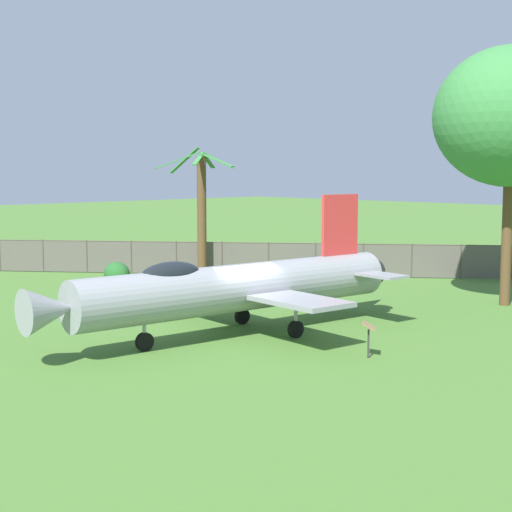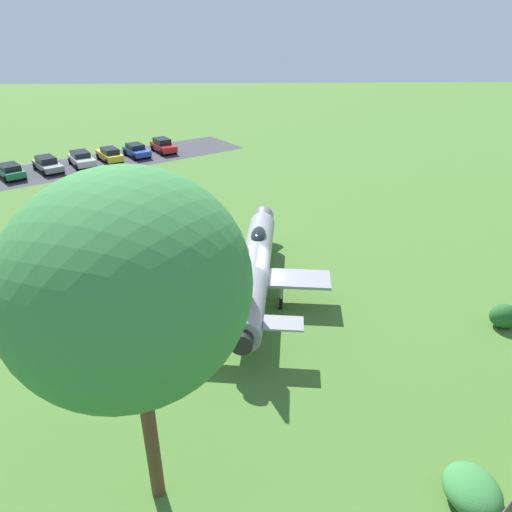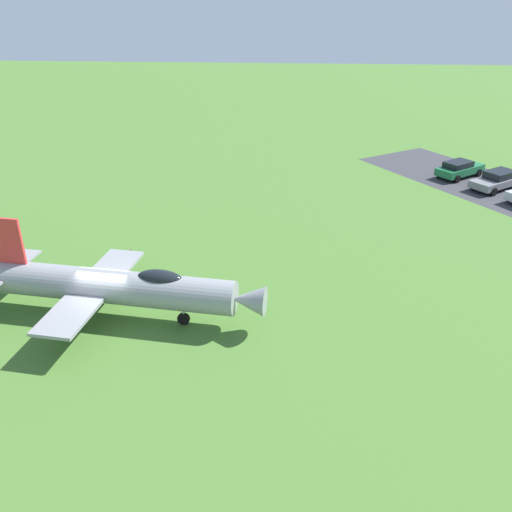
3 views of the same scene
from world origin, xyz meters
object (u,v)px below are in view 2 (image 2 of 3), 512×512
at_px(shrub_by_tree, 472,490).
at_px(parked_car_blue, 136,150).
at_px(display_jet, 255,264).
at_px(parked_car_yellow, 110,154).
at_px(shrub_near_fence, 505,316).
at_px(parked_car_green, 10,170).
at_px(parked_car_red, 163,145).
at_px(parked_car_gray, 47,164).
at_px(info_plaque, 160,288).
at_px(shade_tree, 129,284).
at_px(parked_car_silver, 81,158).

height_order(shrub_by_tree, parked_car_blue, parked_car_blue).
bearing_deg(display_jet, parked_car_yellow, 34.73).
bearing_deg(shrub_near_fence, parked_car_green, 143.82).
xyz_separation_m(parked_car_red, parked_car_gray, (-10.78, -7.37, -0.05)).
xyz_separation_m(display_jet, shrub_near_fence, (12.47, -3.86, -1.11)).
bearing_deg(parked_car_yellow, shrub_near_fence, -172.01).
bearing_deg(shrub_by_tree, parked_car_blue, 113.80).
bearing_deg(shrub_by_tree, info_plaque, 133.51).
bearing_deg(shade_tree, parked_car_silver, 109.82).
distance_m(info_plaque, parked_car_gray, 29.84).
relative_size(info_plaque, parked_car_blue, 0.26).
height_order(info_plaque, parked_car_blue, parked_car_blue).
bearing_deg(shrub_near_fence, display_jet, 162.80).
height_order(shrub_near_fence, parked_car_red, parked_car_red).
xyz_separation_m(parked_car_blue, parked_car_green, (-10.87, -7.65, 0.01)).
height_order(display_jet, parked_car_silver, display_jet).
bearing_deg(parked_car_blue, parked_car_silver, -89.97).
relative_size(shrub_by_tree, parked_car_gray, 0.43).
height_order(parked_car_red, parked_car_silver, parked_car_red).
relative_size(display_jet, parked_car_silver, 3.05).
xyz_separation_m(parked_car_yellow, parked_car_silver, (-2.60, -1.57, -0.02)).
bearing_deg(parked_car_green, info_plaque, 179.09).
relative_size(display_jet, info_plaque, 12.87).
bearing_deg(info_plaque, parked_car_green, 128.01).
relative_size(display_jet, parked_car_yellow, 3.20).
xyz_separation_m(shade_tree, shrub_near_fence, (16.06, 8.81, -7.34)).
xyz_separation_m(shade_tree, parked_car_yellow, (-11.55, 40.82, -7.18)).
relative_size(parked_car_silver, parked_car_green, 1.05).
bearing_deg(shrub_by_tree, parked_car_yellow, 117.60).
bearing_deg(shrub_near_fence, parked_car_silver, 134.79).
relative_size(shade_tree, shrub_by_tree, 5.33).
bearing_deg(parked_car_gray, parked_car_silver, 86.55).
height_order(display_jet, info_plaque, display_jet).
bearing_deg(parked_car_blue, parked_car_gray, -90.07).
bearing_deg(parked_car_blue, display_jet, -11.60).
relative_size(display_jet, parked_car_green, 3.20).
distance_m(shade_tree, shrub_by_tree, 12.59).
bearing_deg(parked_car_green, parked_car_silver, -93.10).
height_order(parked_car_red, parked_car_blue, parked_car_red).
bearing_deg(shade_tree, shrub_near_fence, 28.74).
xyz_separation_m(parked_car_silver, parked_car_green, (-5.74, -4.14, -0.02)).
height_order(display_jet, parked_car_gray, display_jet).
xyz_separation_m(shade_tree, parked_car_red, (-6.25, 44.66, -7.16)).
distance_m(shrub_near_fence, parked_car_yellow, 42.28).
distance_m(shrub_by_tree, parked_car_green, 46.68).
bearing_deg(display_jet, parked_car_blue, 29.19).
relative_size(parked_car_blue, parked_car_green, 0.94).
distance_m(shade_tree, parked_car_green, 40.99).
distance_m(parked_car_red, parked_car_gray, 13.06).
xyz_separation_m(shade_tree, parked_car_green, (-19.89, 35.11, -7.22)).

